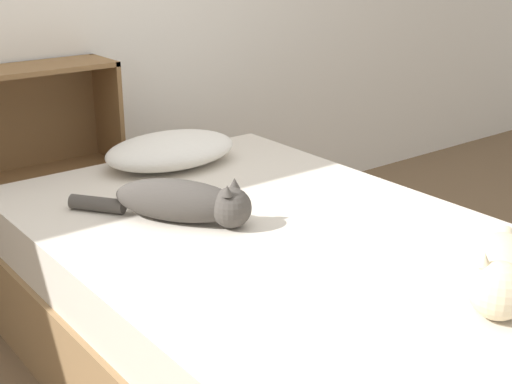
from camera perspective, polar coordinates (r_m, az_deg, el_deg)
name	(u,v)px	position (r m, az deg, el deg)	size (l,w,h in m)	color
ground_plane	(285,380)	(2.47, 2.32, -14.78)	(8.00, 8.00, 0.00)	brown
bed	(286,312)	(2.33, 2.41, -9.55)	(1.31, 2.10, 0.53)	#99754C
pillow	(171,150)	(2.88, -6.84, 3.35)	(0.55, 0.37, 0.13)	white
cat_light	(501,271)	(1.94, 18.98, -6.03)	(0.49, 0.35, 0.17)	beige
cat_dark	(185,202)	(2.31, -5.74, -0.80)	(0.43, 0.55, 0.15)	#47423D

